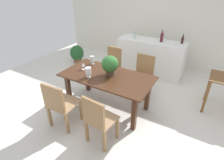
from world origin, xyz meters
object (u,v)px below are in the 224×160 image
object	(u,v)px
chair_near_left	(60,103)
chair_far_left	(112,65)
wine_bottle_green	(162,37)
side_table	(224,86)
wine_bottle_clear	(135,35)
potted_plant_floor	(77,54)
dining_table	(107,81)
kitchen_counter	(150,57)
crystal_vase_left	(92,60)
chair_far_right	(143,73)
crystal_vase_center_near	(88,71)
chair_near_right	(98,119)
flower_centerpiece	(110,65)
wine_bottle_amber	(182,40)
wine_glass	(83,65)

from	to	relation	value
chair_near_left	chair_far_left	distance (m)	1.82
wine_bottle_green	side_table	size ratio (longest dim) A/B	0.41
wine_bottle_clear	potted_plant_floor	size ratio (longest dim) A/B	0.41
dining_table	chair_far_left	bearing A→B (deg)	113.93
kitchen_counter	crystal_vase_left	bearing A→B (deg)	-115.00
chair_near_left	potted_plant_floor	xyz separation A→B (m)	(-1.70, 2.44, -0.22)
chair_far_right	wine_bottle_green	distance (m)	1.21
potted_plant_floor	crystal_vase_center_near	bearing A→B (deg)	-43.82
kitchen_counter	wine_bottle_clear	world-z (taller)	wine_bottle_clear
chair_near_right	wine_bottle_clear	world-z (taller)	wine_bottle_clear
dining_table	wine_bottle_clear	distance (m)	2.00
flower_centerpiece	kitchen_counter	world-z (taller)	flower_centerpiece
chair_far_right	chair_far_left	world-z (taller)	chair_far_left
wine_bottle_amber	wine_bottle_clear	bearing A→B (deg)	-172.06
flower_centerpiece	potted_plant_floor	bearing A→B (deg)	145.44
dining_table	wine_bottle_amber	world-z (taller)	wine_bottle_amber
side_table	potted_plant_floor	bearing A→B (deg)	173.82
wine_bottle_amber	crystal_vase_center_near	bearing A→B (deg)	-117.50
crystal_vase_center_near	side_table	world-z (taller)	crystal_vase_center_near
chair_far_left	crystal_vase_left	size ratio (longest dim) A/B	5.21
dining_table	crystal_vase_left	bearing A→B (deg)	151.73
wine_bottle_clear	side_table	distance (m)	2.52
wine_glass	potted_plant_floor	world-z (taller)	wine_glass
chair_far_right	side_table	world-z (taller)	chair_far_right
chair_near_left	chair_near_right	xyz separation A→B (m)	(0.79, 0.01, -0.00)
dining_table	wine_bottle_green	distance (m)	2.08
chair_far_left	chair_near_right	size ratio (longest dim) A/B	1.06
chair_near_right	crystal_vase_left	distance (m)	1.58
crystal_vase_center_near	wine_bottle_amber	distance (m)	2.64
wine_bottle_green	chair_far_right	bearing A→B (deg)	-92.44
chair_near_left	crystal_vase_left	size ratio (longest dim) A/B	4.98
dining_table	chair_far_right	distance (m)	1.01
crystal_vase_left	chair_far_right	bearing A→B (deg)	32.00
dining_table	wine_glass	bearing A→B (deg)	-178.36
crystal_vase_left	kitchen_counter	distance (m)	1.87
dining_table	chair_near_left	size ratio (longest dim) A/B	1.94
crystal_vase_left	crystal_vase_center_near	size ratio (longest dim) A/B	0.91
wine_glass	wine_bottle_clear	world-z (taller)	wine_bottle_clear
chair_near_left	crystal_vase_center_near	world-z (taller)	crystal_vase_center_near
wine_bottle_green	potted_plant_floor	bearing A→B (deg)	-169.87
wine_bottle_green	side_table	world-z (taller)	wine_bottle_green
flower_centerpiece	wine_glass	distance (m)	0.63
crystal_vase_left	dining_table	bearing A→B (deg)	-28.27
crystal_vase_center_near	potted_plant_floor	bearing A→B (deg)	136.18
chair_near_left	crystal_vase_center_near	bearing A→B (deg)	-103.99
crystal_vase_center_near	kitchen_counter	xyz separation A→B (m)	(0.47, 2.20, -0.39)
chair_near_left	potted_plant_floor	world-z (taller)	chair_near_left
dining_table	flower_centerpiece	bearing A→B (deg)	45.72
side_table	potted_plant_floor	xyz separation A→B (m)	(-4.13, 0.45, -0.26)
chair_near_left	wine_bottle_clear	size ratio (longest dim) A/B	4.00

